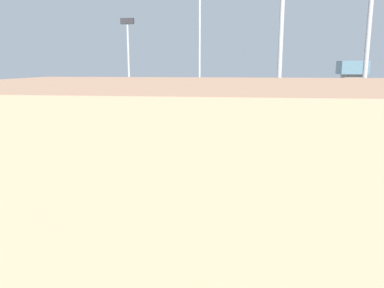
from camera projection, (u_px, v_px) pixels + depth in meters
The scene contains 19 objects.
ground_plane at pixel (225, 154), 61.89m from camera, with size 400.00×400.00×0.00m, color gray.
track_bed_0 at pixel (230, 134), 78.88m from camera, with size 140.00×2.80×0.12m, color #4C443D.
track_bed_1 at pixel (229, 139), 74.02m from camera, with size 140.00×2.80×0.12m, color #3D3833.
track_bed_2 at pixel (227, 144), 69.16m from camera, with size 140.00×2.80×0.12m, color #3D3833.
track_bed_3 at pixel (226, 150), 64.30m from camera, with size 140.00×2.80×0.12m, color #4C443D.
track_bed_4 at pixel (225, 157), 59.45m from camera, with size 140.00×2.80×0.12m, color #3D3833.
track_bed_5 at pixel (223, 165), 54.59m from camera, with size 140.00×2.80×0.12m, color #4C443D.
track_bed_6 at pixel (221, 174), 49.73m from camera, with size 140.00×2.80×0.12m, color #4C443D.
track_bed_7 at pixel (218, 186), 44.87m from camera, with size 140.00×2.80×0.12m, color #4C443D.
train_on_track_5 at pixel (210, 147), 54.33m from camera, with size 71.40×3.06×5.00m.
train_on_track_3 at pixel (54, 133), 67.82m from camera, with size 10.00×3.00×5.00m.
train_on_track_1 at pixel (117, 126), 76.52m from camera, with size 71.40×3.00×3.80m.
train_on_track_6 at pixel (152, 153), 50.39m from camera, with size 95.60×3.00×5.00m.
light_mast_0 at pixel (128, 58), 82.08m from camera, with size 2.80×0.70×23.45m.
light_mast_1 at pixel (367, 47), 36.32m from camera, with size 2.80×0.70×23.77m.
light_mast_2 at pixel (200, 40), 79.64m from camera, with size 2.80×0.70×29.98m.
light_mast_3 at pixel (282, 6), 36.43m from camera, with size 2.80×0.70×30.73m.
signal_gantry at pixel (81, 103), 63.45m from camera, with size 0.70×40.00×8.80m.
control_tower at pixel (351, 88), 90.11m from camera, with size 6.00×6.00×14.84m.
Camera 1 is at (-2.76, 60.53, 13.74)m, focal length 36.32 mm.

